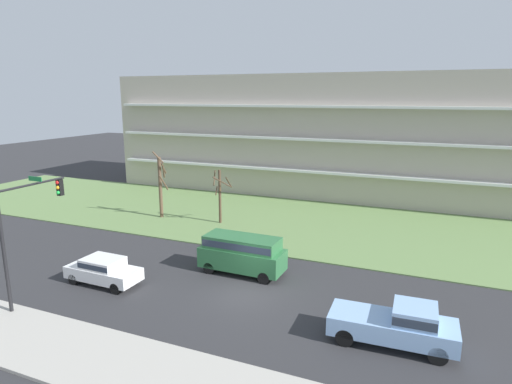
{
  "coord_description": "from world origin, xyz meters",
  "views": [
    {
      "loc": [
        9.09,
        -20.12,
        10.73
      ],
      "look_at": [
        -1.95,
        6.0,
        4.36
      ],
      "focal_mm": 30.36,
      "sensor_mm": 36.0,
      "label": 1
    }
  ],
  "objects_px": {
    "tree_far_left": "(161,185)",
    "tree_left": "(220,194)",
    "pickup_blue_near_left": "(398,324)",
    "sedan_white_center_right": "(103,270)",
    "traffic_signal_mast": "(24,222)",
    "van_green_center_left": "(242,252)"
  },
  "relations": [
    {
      "from": "traffic_signal_mast",
      "to": "sedan_white_center_right",
      "type": "bearing_deg",
      "value": 61.72
    },
    {
      "from": "tree_far_left",
      "to": "tree_left",
      "type": "distance_m",
      "value": 5.67
    },
    {
      "from": "van_green_center_left",
      "to": "traffic_signal_mast",
      "type": "distance_m",
      "value": 11.98
    },
    {
      "from": "tree_left",
      "to": "van_green_center_left",
      "type": "distance_m",
      "value": 10.81
    },
    {
      "from": "van_green_center_left",
      "to": "traffic_signal_mast",
      "type": "height_order",
      "value": "traffic_signal_mast"
    },
    {
      "from": "tree_left",
      "to": "van_green_center_left",
      "type": "height_order",
      "value": "tree_left"
    },
    {
      "from": "tree_far_left",
      "to": "pickup_blue_near_left",
      "type": "relative_size",
      "value": 1.11
    },
    {
      "from": "traffic_signal_mast",
      "to": "tree_left",
      "type": "bearing_deg",
      "value": 81.57
    },
    {
      "from": "van_green_center_left",
      "to": "sedan_white_center_right",
      "type": "xyz_separation_m",
      "value": [
        -6.77,
        -4.5,
        -0.52
      ]
    },
    {
      "from": "tree_far_left",
      "to": "sedan_white_center_right",
      "type": "bearing_deg",
      "value": -68.99
    },
    {
      "from": "tree_far_left",
      "to": "traffic_signal_mast",
      "type": "relative_size",
      "value": 0.91
    },
    {
      "from": "pickup_blue_near_left",
      "to": "traffic_signal_mast",
      "type": "height_order",
      "value": "traffic_signal_mast"
    },
    {
      "from": "tree_left",
      "to": "van_green_center_left",
      "type": "xyz_separation_m",
      "value": [
        6.09,
        -8.85,
        -1.2
      ]
    },
    {
      "from": "pickup_blue_near_left",
      "to": "van_green_center_left",
      "type": "relative_size",
      "value": 1.04
    },
    {
      "from": "van_green_center_left",
      "to": "traffic_signal_mast",
      "type": "relative_size",
      "value": 0.79
    },
    {
      "from": "tree_far_left",
      "to": "traffic_signal_mast",
      "type": "distance_m",
      "value": 16.56
    },
    {
      "from": "tree_far_left",
      "to": "sedan_white_center_right",
      "type": "xyz_separation_m",
      "value": [
        4.95,
        -12.88,
        -2.14
      ]
    },
    {
      "from": "tree_left",
      "to": "sedan_white_center_right",
      "type": "bearing_deg",
      "value": -92.95
    },
    {
      "from": "pickup_blue_near_left",
      "to": "sedan_white_center_right",
      "type": "relative_size",
      "value": 1.24
    },
    {
      "from": "van_green_center_left",
      "to": "sedan_white_center_right",
      "type": "relative_size",
      "value": 1.18
    },
    {
      "from": "sedan_white_center_right",
      "to": "traffic_signal_mast",
      "type": "height_order",
      "value": "traffic_signal_mast"
    },
    {
      "from": "tree_left",
      "to": "van_green_center_left",
      "type": "bearing_deg",
      "value": -55.49
    }
  ]
}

